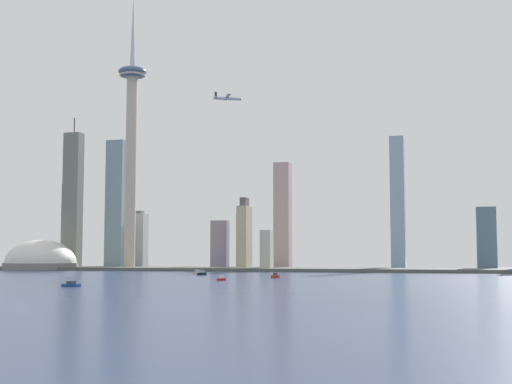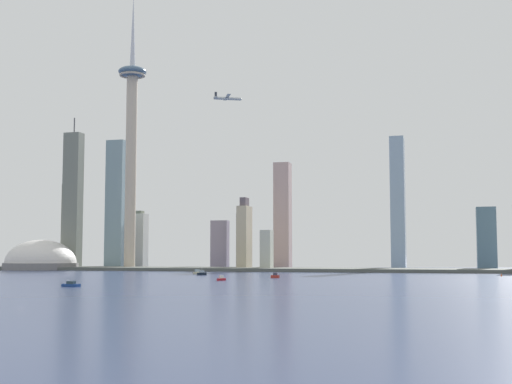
% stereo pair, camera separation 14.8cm
% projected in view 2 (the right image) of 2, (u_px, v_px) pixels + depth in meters
% --- Properties ---
extents(ground_plane, '(6000.00, 6000.00, 0.00)m').
position_uv_depth(ground_plane, '(21.00, 305.00, 275.32)').
color(ground_plane, navy).
extents(waterfront_pier, '(958.86, 75.86, 3.67)m').
position_uv_depth(waterfront_pier, '(303.00, 270.00, 791.51)').
color(waterfront_pier, '#565A53').
rests_on(waterfront_pier, ground).
extents(observation_tower, '(35.90, 35.90, 357.25)m').
position_uv_depth(observation_tower, '(131.00, 134.00, 889.92)').
color(observation_tower, beige).
rests_on(observation_tower, ground).
extents(stadium_dome, '(91.23, 91.23, 57.39)m').
position_uv_depth(stadium_dome, '(41.00, 263.00, 868.57)').
color(stadium_dome, gray).
rests_on(stadium_dome, ground).
extents(skyscraper_0, '(15.76, 15.86, 126.10)m').
position_uv_depth(skyscraper_0, '(69.00, 225.00, 988.39)').
color(skyscraper_0, gray).
rests_on(skyscraper_0, ground).
extents(skyscraper_2, '(12.31, 26.08, 87.49)m').
position_uv_depth(skyscraper_2, '(244.00, 236.00, 842.81)').
color(skyscraper_2, '#C4B596').
rests_on(skyscraper_2, ground).
extents(skyscraper_3, '(19.44, 18.50, 132.65)m').
position_uv_depth(skyscraper_3, '(283.00, 216.00, 866.22)').
color(skyscraper_3, '#C6A39C').
rests_on(skyscraper_3, ground).
extents(skyscraper_4, '(22.40, 12.51, 63.37)m').
position_uv_depth(skyscraper_4, '(220.00, 245.00, 918.45)').
color(skyscraper_4, '#9B8B98').
rests_on(skyscraper_4, ground).
extents(skyscraper_5, '(24.06, 24.66, 168.33)m').
position_uv_depth(skyscraper_5, '(118.00, 205.00, 917.80)').
color(skyscraper_5, gray).
rests_on(skyscraper_5, ground).
extents(skyscraper_7, '(24.70, 17.52, 77.57)m').
position_uv_depth(skyscraper_7, '(137.00, 241.00, 942.23)').
color(skyscraper_7, '#B9B6A9').
rests_on(skyscraper_7, ground).
extents(skyscraper_9, '(13.07, 27.26, 85.03)m').
position_uv_depth(skyscraper_9, '(244.00, 241.00, 887.85)').
color(skyscraper_9, slate).
rests_on(skyscraper_9, ground).
extents(skyscraper_10, '(22.46, 27.16, 75.11)m').
position_uv_depth(skyscraper_10, '(486.00, 239.00, 831.23)').
color(skyscraper_10, slate).
rests_on(skyscraper_10, ground).
extents(skyscraper_11, '(21.87, 15.38, 195.06)m').
position_uv_depth(skyscraper_11, '(73.00, 201.00, 894.34)').
color(skyscraper_11, slate).
rests_on(skyscraper_11, ground).
extents(skyscraper_12, '(17.13, 22.98, 164.20)m').
position_uv_depth(skyscraper_12, '(398.00, 203.00, 860.72)').
color(skyscraper_12, '#91AABF').
rests_on(skyscraper_12, ground).
extents(skyscraper_13, '(12.40, 15.85, 47.01)m').
position_uv_depth(skyscraper_13, '(267.00, 251.00, 804.79)').
color(skyscraper_13, beige).
rests_on(skyscraper_13, ground).
extents(boat_2, '(6.56, 10.17, 7.77)m').
position_uv_depth(boat_2, '(202.00, 273.00, 652.12)').
color(boat_2, black).
rests_on(boat_2, ground).
extents(boat_3, '(13.79, 16.85, 4.58)m').
position_uv_depth(boat_3, '(197.00, 272.00, 686.44)').
color(boat_3, beige).
rests_on(boat_3, ground).
extents(boat_5, '(12.45, 6.08, 3.42)m').
position_uv_depth(boat_5, '(71.00, 285.00, 426.61)').
color(boat_5, navy).
rests_on(boat_5, ground).
extents(boat_6, '(5.62, 7.24, 3.96)m').
position_uv_depth(boat_6, '(221.00, 279.00, 523.68)').
color(boat_6, red).
rests_on(boat_6, ground).
extents(boat_7, '(7.62, 4.98, 4.37)m').
position_uv_depth(boat_7, '(275.00, 276.00, 577.73)').
color(boat_7, '#B12F24').
rests_on(boat_7, ground).
extents(channel_buoy_0, '(1.35, 1.35, 1.97)m').
position_uv_depth(channel_buoy_0, '(200.00, 274.00, 661.38)').
color(channel_buoy_0, green).
rests_on(channel_buoy_0, ground).
extents(channel_buoy_1, '(1.53, 1.53, 2.70)m').
position_uv_depth(channel_buoy_1, '(501.00, 275.00, 620.95)').
color(channel_buoy_1, '#E54C19').
rests_on(channel_buoy_1, ground).
extents(airplane, '(29.11, 29.24, 8.30)m').
position_uv_depth(airplane, '(228.00, 98.00, 755.45)').
color(airplane, silver).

